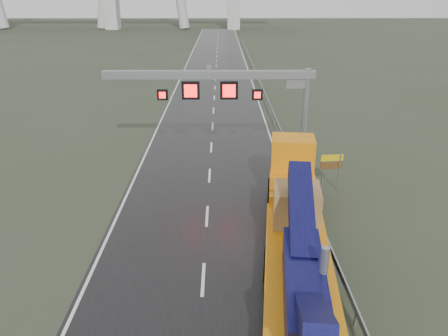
{
  "coord_description": "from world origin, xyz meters",
  "views": [
    {
      "loc": [
        0.85,
        -12.51,
        12.29
      ],
      "look_at": [
        0.99,
        9.65,
        3.2
      ],
      "focal_mm": 35.0,
      "sensor_mm": 36.0,
      "label": 1
    }
  ],
  "objects_px": {
    "heavy_haul_truck": "(297,224)",
    "exit_sign_pair": "(331,165)",
    "sign_gantry": "(239,92)",
    "striped_barrier": "(292,163)"
  },
  "relations": [
    {
      "from": "heavy_haul_truck",
      "to": "exit_sign_pair",
      "type": "distance_m",
      "value": 8.47
    },
    {
      "from": "sign_gantry",
      "to": "exit_sign_pair",
      "type": "height_order",
      "value": "sign_gantry"
    },
    {
      "from": "exit_sign_pair",
      "to": "striped_barrier",
      "type": "bearing_deg",
      "value": 114.19
    },
    {
      "from": "sign_gantry",
      "to": "heavy_haul_truck",
      "type": "relative_size",
      "value": 0.74
    },
    {
      "from": "heavy_haul_truck",
      "to": "striped_barrier",
      "type": "height_order",
      "value": "heavy_haul_truck"
    },
    {
      "from": "heavy_haul_truck",
      "to": "sign_gantry",
      "type": "bearing_deg",
      "value": 107.55
    },
    {
      "from": "exit_sign_pair",
      "to": "striped_barrier",
      "type": "relative_size",
      "value": 2.1
    },
    {
      "from": "heavy_haul_truck",
      "to": "exit_sign_pair",
      "type": "relative_size",
      "value": 7.92
    },
    {
      "from": "heavy_haul_truck",
      "to": "exit_sign_pair",
      "type": "height_order",
      "value": "heavy_haul_truck"
    },
    {
      "from": "heavy_haul_truck",
      "to": "exit_sign_pair",
      "type": "xyz_separation_m",
      "value": [
        3.48,
        7.73,
        -0.04
      ]
    }
  ]
}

